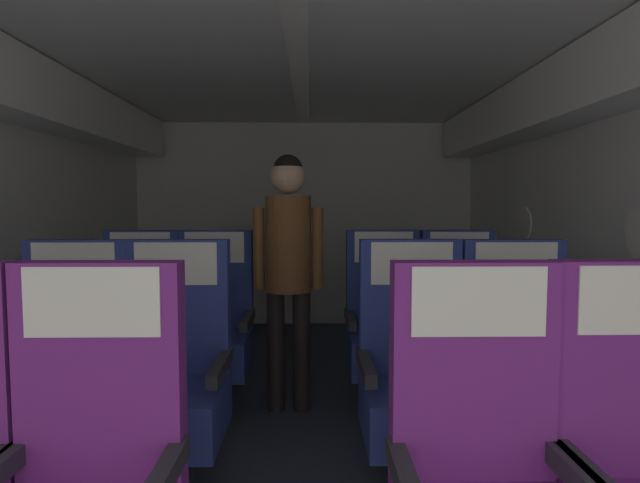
{
  "coord_description": "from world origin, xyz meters",
  "views": [
    {
      "loc": [
        0.08,
        0.27,
        1.28
      ],
      "look_at": [
        0.13,
        3.55,
        1.05
      ],
      "focal_mm": 28.51,
      "sensor_mm": 36.0,
      "label": 1
    }
  ],
  "objects_px": {
    "seat_b_left_aisle": "(172,382)",
    "seat_b_right_window": "(414,381)",
    "seat_b_right_aisle": "(521,382)",
    "seat_c_right_window": "(385,331)",
    "seat_b_left_window": "(68,383)",
    "seat_c_right_aisle": "(462,331)",
    "seat_c_left_aisle": "(213,332)",
    "flight_attendant": "(288,254)",
    "seat_c_left_window": "(137,332)"
  },
  "relations": [
    {
      "from": "seat_b_left_aisle",
      "to": "seat_b_right_window",
      "type": "height_order",
      "value": "same"
    },
    {
      "from": "seat_b_right_window",
      "to": "seat_b_right_aisle",
      "type": "bearing_deg",
      "value": -1.84
    },
    {
      "from": "seat_b_right_aisle",
      "to": "seat_c_right_window",
      "type": "bearing_deg",
      "value": 116.89
    },
    {
      "from": "seat_b_left_window",
      "to": "seat_c_right_aisle",
      "type": "xyz_separation_m",
      "value": [
        2.07,
        0.91,
        0.0
      ]
    },
    {
      "from": "seat_c_left_aisle",
      "to": "seat_c_right_aisle",
      "type": "height_order",
      "value": "same"
    },
    {
      "from": "seat_b_left_aisle",
      "to": "seat_c_right_window",
      "type": "height_order",
      "value": "same"
    },
    {
      "from": "seat_b_left_window",
      "to": "seat_c_right_window",
      "type": "xyz_separation_m",
      "value": [
        1.58,
        0.94,
        0.0
      ]
    },
    {
      "from": "seat_b_left_window",
      "to": "seat_b_left_aisle",
      "type": "relative_size",
      "value": 1.0
    },
    {
      "from": "seat_b_left_window",
      "to": "seat_b_right_aisle",
      "type": "relative_size",
      "value": 1.0
    },
    {
      "from": "seat_b_left_window",
      "to": "seat_b_right_window",
      "type": "bearing_deg",
      "value": -0.07
    },
    {
      "from": "seat_b_left_window",
      "to": "seat_c_right_window",
      "type": "relative_size",
      "value": 1.0
    },
    {
      "from": "seat_b_right_window",
      "to": "seat_c_right_window",
      "type": "relative_size",
      "value": 1.0
    },
    {
      "from": "seat_c_left_aisle",
      "to": "seat_b_right_aisle",
      "type": "bearing_deg",
      "value": -30.88
    },
    {
      "from": "seat_b_left_aisle",
      "to": "flight_attendant",
      "type": "relative_size",
      "value": 0.7
    },
    {
      "from": "seat_b_left_aisle",
      "to": "flight_attendant",
      "type": "xyz_separation_m",
      "value": [
        0.49,
        0.85,
        0.5
      ]
    },
    {
      "from": "seat_b_right_aisle",
      "to": "seat_b_right_window",
      "type": "bearing_deg",
      "value": 178.16
    },
    {
      "from": "seat_b_left_window",
      "to": "flight_attendant",
      "type": "bearing_deg",
      "value": 41.37
    },
    {
      "from": "seat_b_right_aisle",
      "to": "seat_c_left_aisle",
      "type": "relative_size",
      "value": 1.0
    },
    {
      "from": "seat_c_left_aisle",
      "to": "flight_attendant",
      "type": "height_order",
      "value": "flight_attendant"
    },
    {
      "from": "seat_b_right_aisle",
      "to": "seat_c_right_window",
      "type": "relative_size",
      "value": 1.0
    },
    {
      "from": "seat_b_left_aisle",
      "to": "seat_b_right_aisle",
      "type": "height_order",
      "value": "same"
    },
    {
      "from": "seat_c_right_window",
      "to": "seat_b_left_aisle",
      "type": "bearing_deg",
      "value": -139.71
    },
    {
      "from": "seat_b_left_window",
      "to": "seat_c_left_aisle",
      "type": "relative_size",
      "value": 1.0
    },
    {
      "from": "seat_b_left_aisle",
      "to": "seat_c_left_aisle",
      "type": "bearing_deg",
      "value": 89.82
    },
    {
      "from": "seat_c_left_aisle",
      "to": "seat_b_right_window",
      "type": "bearing_deg",
      "value": -40.31
    },
    {
      "from": "seat_c_right_window",
      "to": "seat_b_left_window",
      "type": "bearing_deg",
      "value": -149.23
    },
    {
      "from": "seat_b_left_aisle",
      "to": "seat_b_right_aisle",
      "type": "bearing_deg",
      "value": -0.71
    },
    {
      "from": "seat_b_left_window",
      "to": "flight_attendant",
      "type": "relative_size",
      "value": 0.7
    },
    {
      "from": "seat_b_right_aisle",
      "to": "seat_c_left_window",
      "type": "distance_m",
      "value": 2.26
    },
    {
      "from": "seat_b_right_window",
      "to": "flight_attendant",
      "type": "distance_m",
      "value": 1.16
    },
    {
      "from": "seat_b_right_aisle",
      "to": "seat_b_left_aisle",
      "type": "bearing_deg",
      "value": 179.29
    },
    {
      "from": "seat_b_left_window",
      "to": "seat_c_left_aisle",
      "type": "height_order",
      "value": "same"
    },
    {
      "from": "seat_b_right_aisle",
      "to": "seat_c_right_aisle",
      "type": "distance_m",
      "value": 0.93
    },
    {
      "from": "seat_c_right_aisle",
      "to": "seat_c_right_window",
      "type": "xyz_separation_m",
      "value": [
        -0.49,
        0.03,
        0.0
      ]
    },
    {
      "from": "seat_c_left_aisle",
      "to": "flight_attendant",
      "type": "relative_size",
      "value": 0.7
    },
    {
      "from": "seat_b_right_aisle",
      "to": "seat_c_left_aisle",
      "type": "bearing_deg",
      "value": 149.12
    },
    {
      "from": "seat_b_left_window",
      "to": "seat_b_left_aisle",
      "type": "xyz_separation_m",
      "value": [
        0.47,
        0.0,
        0.0
      ]
    },
    {
      "from": "seat_b_left_window",
      "to": "seat_c_right_aisle",
      "type": "bearing_deg",
      "value": 23.77
    },
    {
      "from": "seat_b_left_window",
      "to": "seat_b_right_aisle",
      "type": "xyz_separation_m",
      "value": [
        2.07,
        -0.02,
        0.0
      ]
    },
    {
      "from": "seat_b_right_aisle",
      "to": "seat_b_right_window",
      "type": "distance_m",
      "value": 0.49
    },
    {
      "from": "seat_b_right_window",
      "to": "seat_c_left_window",
      "type": "distance_m",
      "value": 1.82
    },
    {
      "from": "seat_b_right_window",
      "to": "flight_attendant",
      "type": "xyz_separation_m",
      "value": [
        -0.61,
        0.85,
        0.5
      ]
    },
    {
      "from": "seat_b_left_window",
      "to": "seat_c_right_aisle",
      "type": "relative_size",
      "value": 1.0
    },
    {
      "from": "seat_c_right_window",
      "to": "flight_attendant",
      "type": "height_order",
      "value": "flight_attendant"
    },
    {
      "from": "seat_c_right_aisle",
      "to": "seat_c_right_window",
      "type": "distance_m",
      "value": 0.49
    },
    {
      "from": "seat_c_left_window",
      "to": "seat_b_left_aisle",
      "type": "bearing_deg",
      "value": -62.76
    },
    {
      "from": "seat_b_left_aisle",
      "to": "seat_c_right_aisle",
      "type": "bearing_deg",
      "value": 29.66
    },
    {
      "from": "seat_b_right_aisle",
      "to": "flight_attendant",
      "type": "height_order",
      "value": "flight_attendant"
    },
    {
      "from": "seat_b_left_aisle",
      "to": "seat_b_right_aisle",
      "type": "distance_m",
      "value": 1.59
    },
    {
      "from": "seat_c_right_window",
      "to": "seat_c_left_aisle",
      "type": "bearing_deg",
      "value": -179.61
    }
  ]
}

